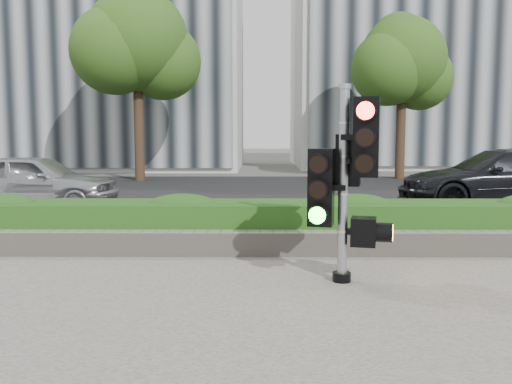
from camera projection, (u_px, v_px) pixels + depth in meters
ground at (260, 296)px, 5.92m from camera, size 120.00×120.00×0.00m
road at (260, 194)px, 15.86m from camera, size 60.00×13.00×0.02m
curb at (260, 236)px, 9.05m from camera, size 60.00×0.25×0.12m
stone_wall at (260, 243)px, 7.79m from camera, size 12.00×0.32×0.34m
hedge at (260, 224)px, 8.42m from camera, size 12.00×1.00×0.68m
building_left at (86, 23)px, 28.05m from camera, size 16.00×9.00×15.00m
building_right at (457, 57)px, 30.06m from camera, size 18.00×10.00×12.00m
tree_left at (137, 44)px, 19.89m from camera, size 4.61×4.03×7.34m
tree_right at (402, 63)px, 20.87m from camera, size 4.10×3.58×6.53m
traffic_signal at (346, 174)px, 6.28m from camera, size 0.84×0.67×2.30m
car_silver at (35, 181)px, 12.61m from camera, size 3.88×1.74×1.30m
car_dark at (501, 178)px, 12.87m from camera, size 4.91×2.20×1.40m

